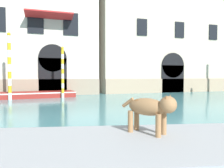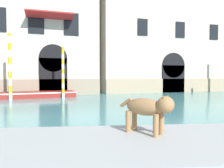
{
  "view_description": "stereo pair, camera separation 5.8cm",
  "coord_description": "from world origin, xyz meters",
  "views": [
    {
      "loc": [
        -0.48,
        1.96,
        1.65
      ],
      "look_at": [
        2.85,
        12.7,
        1.2
      ],
      "focal_mm": 35.0,
      "sensor_mm": 36.0,
      "label": 1
    },
    {
      "loc": [
        -0.42,
        1.94,
        1.65
      ],
      "look_at": [
        2.85,
        12.7,
        1.2
      ],
      "focal_mm": 35.0,
      "sensor_mm": 36.0,
      "label": 2
    }
  ],
  "objects": [
    {
      "name": "palazzo_left",
      "position": [
        -1.1,
        23.4,
        7.94
      ],
      "size": [
        10.32,
        7.4,
        15.94
      ],
      "color": "beige",
      "rests_on": "ground_plane"
    },
    {
      "name": "palazzo_right",
      "position": [
        12.08,
        23.41,
        7.24
      ],
      "size": [
        14.91,
        6.13,
        14.53
      ],
      "color": "#BCB29E",
      "rests_on": "ground_plane"
    },
    {
      "name": "mooring_pole_3",
      "position": [
        0.78,
        18.17,
        1.88
      ],
      "size": [
        0.2,
        0.2,
        3.72
      ],
      "color": "white",
      "rests_on": "ground_plane"
    },
    {
      "name": "mooring_pole_0",
      "position": [
        -2.71,
        17.9,
        2.27
      ],
      "size": [
        0.24,
        0.24,
        4.49
      ],
      "color": "white",
      "rests_on": "ground_plane"
    },
    {
      "name": "dog_on_deck",
      "position": [
        1.17,
        5.14,
        1.12
      ],
      "size": [
        0.66,
        0.85,
        0.66
      ],
      "rotation": [
        0.0,
        0.0,
        -0.95
      ],
      "color": "#997047",
      "rests_on": "boat_foreground"
    },
    {
      "name": "boat_foreground",
      "position": [
        0.32,
        4.98,
        0.37
      ],
      "size": [
        6.75,
        3.42,
        0.69
      ],
      "rotation": [
        0.0,
        0.0,
        -0.21
      ],
      "color": "#234C8C",
      "rests_on": "ground_plane"
    },
    {
      "name": "boat_moored_near_palazzo",
      "position": [
        -1.25,
        19.09,
        0.23
      ],
      "size": [
        6.08,
        2.35,
        0.43
      ],
      "rotation": [
        0.0,
        0.0,
        0.1
      ],
      "color": "maroon",
      "rests_on": "ground_plane"
    }
  ]
}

